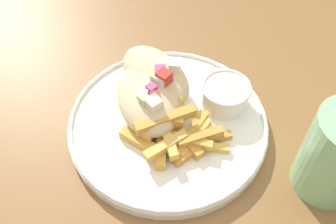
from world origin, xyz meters
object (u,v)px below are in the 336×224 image
pita_sandwich_near (150,97)px  sauce_ramekin (225,94)px  plate (168,123)px  pita_sandwich_far (156,75)px  fries_pile (177,134)px  water_glass (336,157)px

pita_sandwich_near → sauce_ramekin: 0.10m
plate → pita_sandwich_far: bearing=156.0°
fries_pile → sauce_ramekin: fries_pile is taller
pita_sandwich_far → water_glass: water_glass is taller
plate → pita_sandwich_near: size_ratio=1.75×
plate → fries_pile: size_ratio=2.35×
pita_sandwich_near → plate: bearing=34.7°
plate → sauce_ramekin: size_ratio=3.95×
water_glass → fries_pile: bearing=-145.7°
pita_sandwich_far → fries_pile: 0.10m
pita_sandwich_far → fries_pile: size_ratio=1.12×
water_glass → sauce_ramekin: bearing=-174.8°
sauce_ramekin → water_glass: (0.16, 0.01, 0.02)m
pita_sandwich_far → fries_pile: (0.09, -0.04, -0.01)m
sauce_ramekin → pita_sandwich_far: bearing=-146.3°
water_glass → pita_sandwich_near: bearing=-155.5°
plate → fries_pile: bearing=-19.3°
pita_sandwich_near → fries_pile: 0.06m
sauce_ramekin → water_glass: water_glass is taller
plate → pita_sandwich_near: (-0.03, -0.00, 0.03)m
pita_sandwich_far → fries_pile: bearing=-18.9°
plate → water_glass: water_glass is taller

